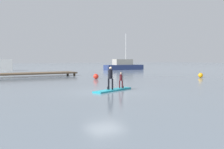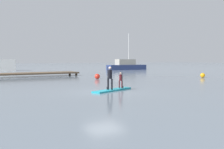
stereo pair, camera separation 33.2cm
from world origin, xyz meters
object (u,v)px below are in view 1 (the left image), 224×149
paddler_child_solo (121,79)px  mooring_buoy_mid (96,76)px  paddler_adult (110,77)px  mooring_buoy_near (201,75)px  paddleboard_near (113,90)px  fishing_boat_green_midground (123,66)px

paddler_child_solo → mooring_buoy_mid: paddler_child_solo is taller
paddler_adult → paddler_child_solo: bearing=21.0°
paddler_adult → mooring_buoy_mid: (4.19, 9.87, -0.69)m
paddler_child_solo → mooring_buoy_near: (14.37, 5.03, -0.45)m
paddler_adult → mooring_buoy_near: bearing=19.4°
mooring_buoy_near → paddler_child_solo: bearing=-160.7°
paddler_adult → mooring_buoy_near: 16.46m
mooring_buoy_mid → paddleboard_near: bearing=-111.7°
paddler_child_solo → mooring_buoy_near: size_ratio=2.03×
paddler_child_solo → paddleboard_near: bearing=-158.9°
paddler_child_solo → mooring_buoy_mid: 9.92m
paddleboard_near → mooring_buoy_mid: (3.87, 9.75, 0.23)m
paddler_adult → fishing_boat_green_midground: bearing=54.5°
fishing_boat_green_midground → paddler_adult: bearing=-125.5°
paddler_adult → mooring_buoy_near: size_ratio=2.83×
paddler_child_solo → fishing_boat_green_midground: (19.19, 28.01, 0.10)m
paddleboard_near → mooring_buoy_mid: bearing=68.3°
paddler_adult → fishing_boat_green_midground: size_ratio=0.19×
fishing_boat_green_midground → mooring_buoy_near: 23.48m
mooring_buoy_near → fishing_boat_green_midground: bearing=78.2°
paddler_child_solo → mooring_buoy_mid: (3.05, 9.43, -0.43)m
paddleboard_near → paddler_child_solo: 1.11m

